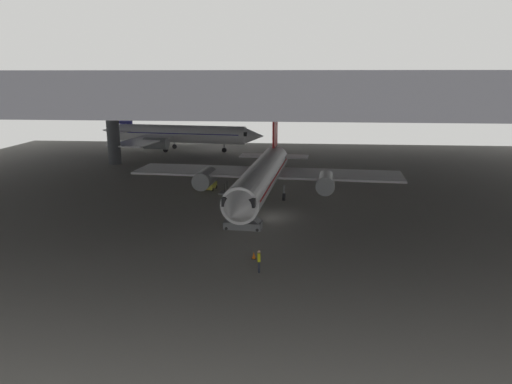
% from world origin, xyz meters
% --- Properties ---
extents(ground_plane, '(110.00, 110.00, 0.00)m').
position_xyz_m(ground_plane, '(0.00, 0.00, 0.00)').
color(ground_plane, gray).
extents(hangar_structure, '(121.00, 99.00, 14.33)m').
position_xyz_m(hangar_structure, '(-0.10, 13.78, 13.70)').
color(hangar_structure, '#4C4F54').
rests_on(hangar_structure, ground_plane).
extents(airplane_main, '(31.84, 32.91, 10.46)m').
position_xyz_m(airplane_main, '(-0.56, 5.25, 3.26)').
color(airplane_main, white).
rests_on(airplane_main, ground_plane).
extents(boarding_stairs, '(4.09, 1.78, 4.45)m').
position_xyz_m(boarding_stairs, '(-1.78, -3.85, 0.71)').
color(boarding_stairs, slate).
rests_on(boarding_stairs, ground_plane).
extents(crew_worker_near_nose, '(0.25, 0.55, 1.75)m').
position_xyz_m(crew_worker_near_nose, '(0.61, -14.19, 1.00)').
color(crew_worker_near_nose, '#232838').
rests_on(crew_worker_near_nose, ground_plane).
extents(crew_worker_by_stairs, '(0.45, 0.40, 1.65)m').
position_xyz_m(crew_worker_by_stairs, '(-1.85, -0.98, 0.94)').
color(crew_worker_by_stairs, '#232838').
rests_on(crew_worker_by_stairs, ground_plane).
extents(airplane_distant, '(32.80, 31.89, 10.43)m').
position_xyz_m(airplane_distant, '(-19.28, 42.88, 3.26)').
color(airplane_distant, white).
rests_on(airplane_distant, ground_plane).
extents(traffic_cone_orange, '(0.36, 0.36, 0.60)m').
position_xyz_m(traffic_cone_orange, '(0.00, -11.52, 0.29)').
color(traffic_cone_orange, black).
rests_on(traffic_cone_orange, ground_plane).
extents(baggage_tug, '(1.53, 2.33, 0.90)m').
position_xyz_m(baggage_tug, '(-7.65, 11.61, 0.53)').
color(baggage_tug, yellow).
rests_on(baggage_tug, ground_plane).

